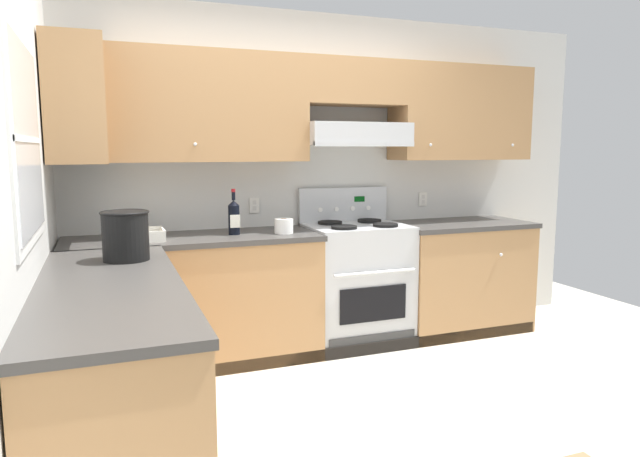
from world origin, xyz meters
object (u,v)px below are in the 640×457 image
wine_bottle (234,216)px  bucket (126,235)px  bowl (139,237)px  stove (357,282)px  paper_towel_roll (284,226)px

wine_bottle → bucket: wine_bottle is taller
wine_bottle → bowl: 0.66m
stove → paper_towel_roll: bearing=-172.0°
stove → bowl: 1.67m
bucket → stove: bearing=23.4°
stove → bucket: size_ratio=4.46×
stove → wine_bottle: size_ratio=3.72×
wine_bottle → bowl: wine_bottle is taller
bowl → paper_towel_roll: bearing=-1.3°
stove → bowl: size_ratio=3.73×
stove → paper_towel_roll: (-0.62, -0.09, 0.48)m
bowl → paper_towel_roll: paper_towel_roll is taller
stove → wine_bottle: wine_bottle is taller
stove → paper_towel_roll: 0.79m
stove → wine_bottle: bearing=-178.7°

